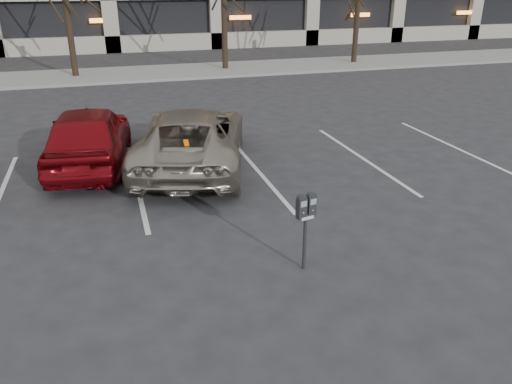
% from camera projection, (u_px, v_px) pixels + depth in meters
% --- Properties ---
extents(ground, '(140.00, 140.00, 0.00)m').
position_uv_depth(ground, '(222.00, 218.00, 9.47)').
color(ground, '#28282B').
rests_on(ground, ground).
extents(sidewalk, '(80.00, 4.00, 0.12)m').
position_uv_depth(sidewalk, '(143.00, 73.00, 23.51)').
color(sidewalk, gray).
rests_on(sidewalk, ground).
extents(stall_lines, '(16.90, 5.20, 0.00)m').
position_uv_depth(stall_lines, '(137.00, 182.00, 11.12)').
color(stall_lines, silver).
rests_on(stall_lines, ground).
extents(parking_meter, '(0.34, 0.19, 1.25)m').
position_uv_depth(parking_meter, '(306.00, 213.00, 7.44)').
color(parking_meter, black).
rests_on(parking_meter, ground).
extents(suv_silver, '(3.68, 5.56, 1.42)m').
position_uv_depth(suv_silver, '(192.00, 138.00, 11.82)').
color(suv_silver, '#AAA291').
rests_on(suv_silver, ground).
extents(car_red, '(2.25, 4.52, 1.48)m').
position_uv_depth(car_red, '(89.00, 136.00, 11.86)').
color(car_red, maroon).
rests_on(car_red, ground).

